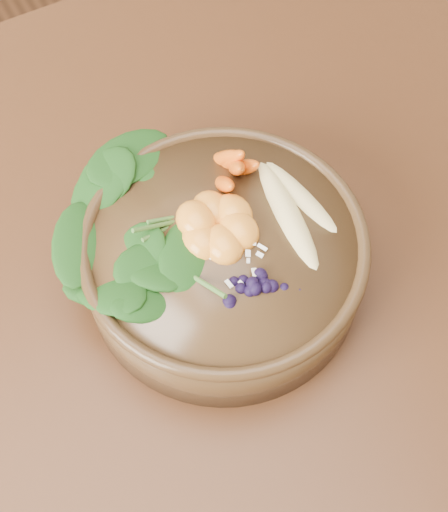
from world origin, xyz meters
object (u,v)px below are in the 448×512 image
(stoneware_bowl, at_px, (224,261))
(dining_table, at_px, (80,325))
(carrot_cluster, at_px, (233,141))
(blueberry_pile, at_px, (257,277))
(kale_heap, at_px, (155,202))
(mandarin_cluster, at_px, (217,218))
(banana_halves, at_px, (295,197))

(stoneware_bowl, bearing_deg, dining_table, 156.85)
(carrot_cluster, distance_m, blueberry_pile, 0.16)
(kale_heap, bearing_deg, blueberry_pile, -68.52)
(kale_heap, bearing_deg, dining_table, 176.37)
(kale_heap, height_order, blueberry_pile, kale_heap)
(kale_heap, xyz_separation_m, mandarin_cluster, (0.05, -0.04, -0.01))
(kale_heap, relative_size, banana_halves, 1.16)
(blueberry_pile, bearing_deg, kale_heap, 111.48)
(dining_table, distance_m, kale_heap, 0.23)
(stoneware_bowl, bearing_deg, banana_halves, 2.42)
(kale_heap, relative_size, blueberry_pile, 1.42)
(dining_table, bearing_deg, blueberry_pile, -38.48)
(banana_halves, bearing_deg, blueberry_pile, -141.51)
(stoneware_bowl, xyz_separation_m, mandarin_cluster, (0.00, 0.02, 0.06))
(carrot_cluster, bearing_deg, dining_table, -176.87)
(dining_table, bearing_deg, kale_heap, -3.63)
(carrot_cluster, relative_size, banana_halves, 0.49)
(kale_heap, relative_size, carrot_cluster, 2.38)
(carrot_cluster, height_order, banana_halves, carrot_cluster)
(banana_halves, height_order, blueberry_pile, blueberry_pile)
(banana_halves, bearing_deg, stoneware_bowl, -177.26)
(stoneware_bowl, distance_m, kale_heap, 0.10)
(banana_halves, relative_size, mandarin_cluster, 1.79)
(banana_halves, xyz_separation_m, mandarin_cluster, (-0.09, 0.02, 0.00))
(kale_heap, distance_m, mandarin_cluster, 0.07)
(dining_table, xyz_separation_m, stoneware_bowl, (0.17, -0.07, 0.13))
(dining_table, distance_m, carrot_cluster, 0.31)
(stoneware_bowl, bearing_deg, kale_heap, 126.55)
(dining_table, relative_size, kale_heap, 7.97)
(kale_heap, xyz_separation_m, banana_halves, (0.14, -0.06, -0.01))
(stoneware_bowl, xyz_separation_m, banana_halves, (0.09, 0.00, 0.06))
(stoneware_bowl, relative_size, banana_halves, 1.76)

